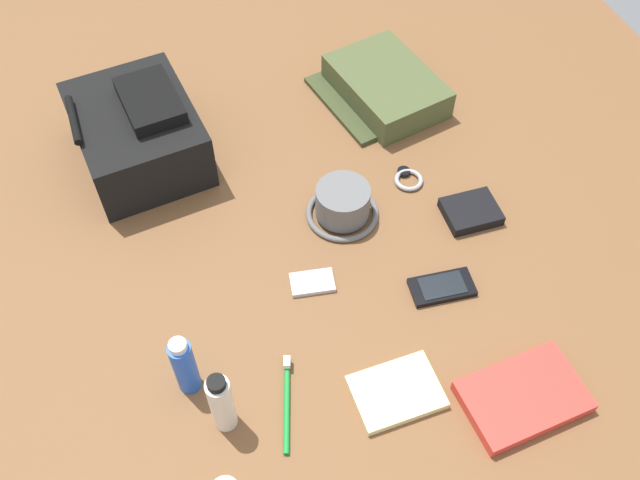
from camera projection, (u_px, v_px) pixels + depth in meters
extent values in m
cube|color=brown|center=(320.00, 255.00, 1.42)|extent=(2.64, 2.02, 0.02)
cube|color=black|center=(138.00, 134.00, 1.51)|extent=(0.33, 0.27, 0.14)
cube|color=black|center=(150.00, 100.00, 1.46)|extent=(0.18, 0.12, 0.03)
cylinder|color=black|center=(73.00, 120.00, 1.43)|extent=(0.14, 0.02, 0.02)
cube|color=#47512D|center=(386.00, 86.00, 1.65)|extent=(0.30, 0.24, 0.07)
cube|color=#394124|center=(344.00, 106.00, 1.66)|extent=(0.26, 0.11, 0.01)
cylinder|color=#616161|center=(343.00, 202.00, 1.43)|extent=(0.11, 0.11, 0.07)
torus|color=#616161|center=(342.00, 213.00, 1.46)|extent=(0.15, 0.15, 0.01)
cylinder|color=white|center=(222.00, 404.00, 1.15)|extent=(0.04, 0.04, 0.14)
cylinder|color=black|center=(216.00, 383.00, 1.08)|extent=(0.03, 0.03, 0.01)
cylinder|color=blue|center=(185.00, 367.00, 1.19)|extent=(0.04, 0.04, 0.13)
cylinder|color=silver|center=(178.00, 346.00, 1.13)|extent=(0.03, 0.03, 0.01)
cube|color=red|center=(523.00, 397.00, 1.21)|extent=(0.14, 0.21, 0.03)
cube|color=white|center=(523.00, 398.00, 1.22)|extent=(0.14, 0.20, 0.02)
cube|color=black|center=(442.00, 287.00, 1.35)|extent=(0.08, 0.13, 0.01)
cube|color=black|center=(442.00, 285.00, 1.35)|extent=(0.06, 0.09, 0.00)
cube|color=#B7B7BC|center=(312.00, 283.00, 1.36)|extent=(0.07, 0.09, 0.01)
cylinder|color=silver|center=(319.00, 279.00, 1.36)|extent=(0.03, 0.03, 0.00)
torus|color=#99999E|center=(409.00, 180.00, 1.52)|extent=(0.06, 0.06, 0.01)
cylinder|color=black|center=(404.00, 172.00, 1.53)|extent=(0.03, 0.03, 0.01)
cylinder|color=#198C33|center=(287.00, 404.00, 1.21)|extent=(0.17, 0.07, 0.01)
cube|color=white|center=(287.00, 362.00, 1.25)|extent=(0.02, 0.02, 0.01)
cube|color=black|center=(471.00, 212.00, 1.46)|extent=(0.10, 0.11, 0.02)
cube|color=beige|center=(396.00, 392.00, 1.22)|extent=(0.11, 0.15, 0.02)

